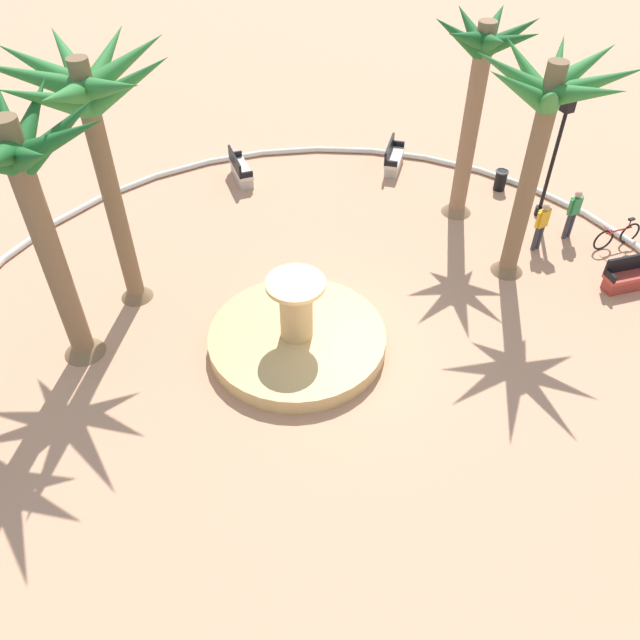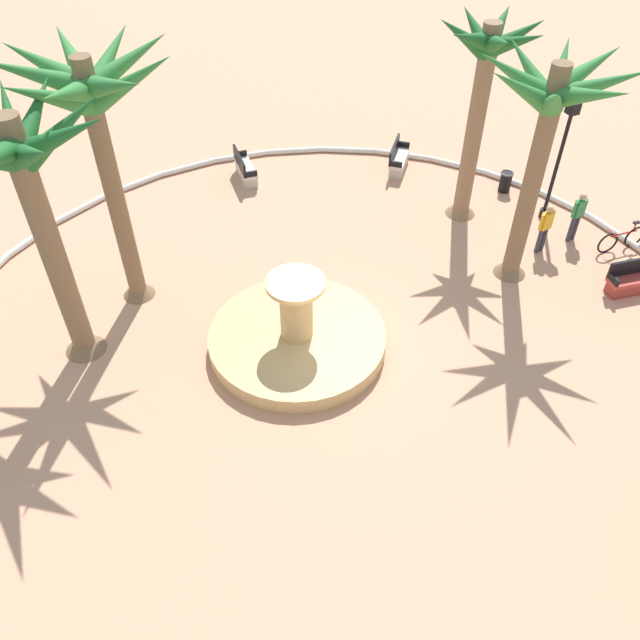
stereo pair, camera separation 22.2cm
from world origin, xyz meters
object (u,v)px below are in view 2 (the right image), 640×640
Objects in this scene: palm_tree_near_fountain at (92,111)px; bicycle_red_frame at (622,239)px; bench_east at (398,161)px; bench_north at (245,170)px; bench_southwest at (633,281)px; fountain at (297,337)px; lamppost at (562,149)px; palm_tree_mid_plaza at (549,118)px; palm_tree_far_side at (484,80)px; person_cyclist_photo at (578,214)px; palm_tree_by_curb at (27,182)px; person_cyclist_helmet at (545,226)px; trash_bin at (506,181)px.

palm_tree_near_fountain is 15.51m from bicycle_red_frame.
bench_north is at bearing 73.80° from bench_east.
bench_east is 0.94× the size of bench_southwest.
fountain is 2.79× the size of bench_southwest.
lamppost is (-4.65, -2.93, 2.11)m from bench_east.
bench_north is 0.99× the size of bench_southwest.
palm_tree_far_side is (3.24, -0.35, -0.35)m from palm_tree_mid_plaza.
bench_southwest is at bearing -141.45° from bench_north.
palm_tree_mid_plaza is 3.93× the size of bench_southwest.
bench_east is at bearing 18.16° from bench_southwest.
palm_tree_far_side is 5.41m from bench_east.
person_cyclist_photo is at bearing 46.22° from bicycle_red_frame.
palm_tree_by_curb is 1.61× the size of lamppost.
palm_tree_far_side reaches higher than person_cyclist_helmet.
bench_southwest is (-1.74, -9.64, 0.03)m from fountain.
bench_east is 8.07m from bicycle_red_frame.
lamppost reaches higher than trash_bin.
trash_bin is 3.53m from person_cyclist_helmet.
person_cyclist_helmet is (2.60, 1.24, 0.57)m from bench_southwest.
palm_tree_far_side is 3.41m from lamppost.
bench_southwest is 2.27× the size of trash_bin.
bench_southwest is at bearing -112.92° from palm_tree_near_fountain.
trash_bin is (0.61, -2.16, -4.13)m from palm_tree_far_side.
palm_tree_far_side is 6.49m from bicycle_red_frame.
palm_tree_far_side is 7.15m from bench_southwest.
palm_tree_near_fountain is 2.48m from palm_tree_by_curb.
palm_tree_near_fountain is 4.25× the size of bench_southwest.
palm_tree_far_side is at bearing -63.89° from fountain.
palm_tree_by_curb is 1.06× the size of palm_tree_far_side.
person_cyclist_helmet is (0.91, 2.33, 0.53)m from bicycle_red_frame.
fountain is 9.15m from palm_tree_far_side.
bench_north is 0.39× the size of lamppost.
person_cyclist_helmet is (-3.33, 1.06, 0.53)m from trash_bin.
bench_southwest is at bearing -161.84° from bench_east.
bench_north is (6.45, -6.59, -4.66)m from palm_tree_by_curb.
bench_southwest is at bearing 179.05° from person_cyclist_photo.
palm_tree_near_fountain is at bearing 67.08° from bench_southwest.
palm_tree_far_side is at bearing 23.74° from bench_southwest.
fountain is at bearing 116.11° from palm_tree_far_side.
palm_tree_near_fountain is (3.77, 3.40, 5.20)m from fountain.
palm_tree_far_side reaches higher than bicycle_red_frame.
palm_tree_mid_plaza is at bearing -98.20° from palm_tree_by_curb.
trash_bin is at bearing 7.54° from lamppost.
fountain is at bearing -111.97° from palm_tree_by_curb.
palm_tree_far_side reaches higher than bench_southwest.
bench_southwest is 0.39× the size of lamppost.
fountain is 2.82× the size of person_cyclist_helmet.
palm_tree_far_side is at bearing -83.10° from palm_tree_by_curb.
fountain is 9.79m from bench_southwest.
bicycle_red_frame is (-7.03, -3.95, 0.04)m from bench_east.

